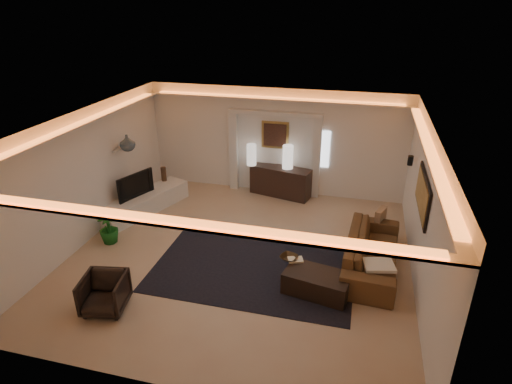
% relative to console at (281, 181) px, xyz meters
% --- Properties ---
extents(floor, '(7.00, 7.00, 0.00)m').
position_rel_console_xyz_m(floor, '(-0.23, -3.25, -0.40)').
color(floor, tan).
rests_on(floor, ground).
extents(ceiling, '(7.00, 7.00, 0.00)m').
position_rel_console_xyz_m(ceiling, '(-0.23, -3.25, 2.50)').
color(ceiling, white).
rests_on(ceiling, ground).
extents(wall_back, '(7.00, 0.00, 7.00)m').
position_rel_console_xyz_m(wall_back, '(-0.23, 0.25, 1.05)').
color(wall_back, white).
rests_on(wall_back, ground).
extents(wall_front, '(7.00, 0.00, 7.00)m').
position_rel_console_xyz_m(wall_front, '(-0.23, -6.75, 1.05)').
color(wall_front, white).
rests_on(wall_front, ground).
extents(wall_left, '(0.00, 7.00, 7.00)m').
position_rel_console_xyz_m(wall_left, '(-3.73, -3.25, 1.05)').
color(wall_left, white).
rests_on(wall_left, ground).
extents(wall_right, '(0.00, 7.00, 7.00)m').
position_rel_console_xyz_m(wall_right, '(3.27, -3.25, 1.05)').
color(wall_right, white).
rests_on(wall_right, ground).
extents(cove_soffit, '(7.00, 7.00, 0.04)m').
position_rel_console_xyz_m(cove_soffit, '(-0.23, -3.25, 2.22)').
color(cove_soffit, silver).
rests_on(cove_soffit, ceiling).
extents(daylight_slit, '(0.25, 0.03, 1.00)m').
position_rel_console_xyz_m(daylight_slit, '(1.12, 0.23, 0.95)').
color(daylight_slit, white).
rests_on(daylight_slit, wall_back).
extents(area_rug, '(4.00, 3.00, 0.01)m').
position_rel_console_xyz_m(area_rug, '(0.17, -3.45, -0.39)').
color(area_rug, black).
rests_on(area_rug, ground).
extents(pilaster_left, '(0.22, 0.20, 2.20)m').
position_rel_console_xyz_m(pilaster_left, '(-1.38, 0.15, 0.70)').
color(pilaster_left, silver).
rests_on(pilaster_left, ground).
extents(pilaster_right, '(0.22, 0.20, 2.20)m').
position_rel_console_xyz_m(pilaster_right, '(0.92, 0.15, 0.70)').
color(pilaster_right, silver).
rests_on(pilaster_right, ground).
extents(alcove_header, '(2.52, 0.20, 0.12)m').
position_rel_console_xyz_m(alcove_header, '(-0.23, 0.15, 1.85)').
color(alcove_header, silver).
rests_on(alcove_header, wall_back).
extents(painting_frame, '(0.74, 0.04, 0.74)m').
position_rel_console_xyz_m(painting_frame, '(-0.23, 0.22, 1.25)').
color(painting_frame, tan).
rests_on(painting_frame, wall_back).
extents(painting_canvas, '(0.62, 0.02, 0.62)m').
position_rel_console_xyz_m(painting_canvas, '(-0.23, 0.19, 1.25)').
color(painting_canvas, '#4C2D1E').
rests_on(painting_canvas, wall_back).
extents(art_panel_frame, '(0.04, 1.64, 0.74)m').
position_rel_console_xyz_m(art_panel_frame, '(3.24, -2.95, 1.30)').
color(art_panel_frame, black).
rests_on(art_panel_frame, wall_right).
extents(art_panel_gold, '(0.02, 1.50, 0.62)m').
position_rel_console_xyz_m(art_panel_gold, '(3.22, -2.95, 1.30)').
color(art_panel_gold, tan).
rests_on(art_panel_gold, wall_right).
extents(wall_sconce, '(0.12, 0.12, 0.22)m').
position_rel_console_xyz_m(wall_sconce, '(3.15, -1.05, 1.28)').
color(wall_sconce, black).
rests_on(wall_sconce, wall_right).
extents(wall_niche, '(0.10, 0.55, 0.04)m').
position_rel_console_xyz_m(wall_niche, '(-3.67, -1.85, 1.25)').
color(wall_niche, silver).
rests_on(wall_niche, wall_left).
extents(console, '(1.73, 0.88, 0.83)m').
position_rel_console_xyz_m(console, '(0.00, 0.00, 0.00)').
color(console, black).
rests_on(console, ground).
extents(lamp_left, '(0.31, 0.31, 0.59)m').
position_rel_console_xyz_m(lamp_left, '(-0.83, 0.00, 0.69)').
color(lamp_left, silver).
rests_on(lamp_left, console).
extents(lamp_right, '(0.31, 0.31, 0.64)m').
position_rel_console_xyz_m(lamp_right, '(0.18, 0.00, 0.69)').
color(lamp_right, white).
rests_on(lamp_right, console).
extents(media_ledge, '(1.48, 2.64, 0.48)m').
position_rel_console_xyz_m(media_ledge, '(-3.18, -1.84, -0.18)').
color(media_ledge, silver).
rests_on(media_ledge, ground).
extents(tv, '(1.06, 0.52, 0.62)m').
position_rel_console_xyz_m(tv, '(-3.38, -1.95, 0.36)').
color(tv, black).
rests_on(tv, media_ledge).
extents(figurine, '(0.15, 0.15, 0.38)m').
position_rel_console_xyz_m(figurine, '(-3.07, -0.87, 0.24)').
color(figurine, '#493423').
rests_on(figurine, media_ledge).
extents(ginger_jar, '(0.49, 0.49, 0.38)m').
position_rel_console_xyz_m(ginger_jar, '(-3.38, -1.96, 1.46)').
color(ginger_jar, '#424B5B').
rests_on(ginger_jar, wall_niche).
extents(plant, '(0.54, 0.54, 0.75)m').
position_rel_console_xyz_m(plant, '(-3.21, -3.44, -0.03)').
color(plant, '#175B1A').
rests_on(plant, ground).
extents(sofa, '(2.58, 1.15, 0.74)m').
position_rel_console_xyz_m(sofa, '(2.47, -3.02, -0.03)').
color(sofa, '#543619').
rests_on(sofa, ground).
extents(throw_blanket, '(0.63, 0.55, 0.06)m').
position_rel_console_xyz_m(throw_blanket, '(2.58, -3.74, 0.15)').
color(throw_blanket, white).
rests_on(throw_blanket, sofa).
extents(throw_pillow, '(0.27, 0.45, 0.43)m').
position_rel_console_xyz_m(throw_pillow, '(2.62, -1.82, 0.15)').
color(throw_pillow, '#9B7957').
rests_on(throw_pillow, sofa).
extents(coffee_table, '(1.30, 0.87, 0.44)m').
position_rel_console_xyz_m(coffee_table, '(1.51, -4.10, -0.20)').
color(coffee_table, '#2E231C').
rests_on(coffee_table, ground).
extents(bowl, '(0.42, 0.42, 0.08)m').
position_rel_console_xyz_m(bowl, '(0.91, -3.78, 0.05)').
color(bowl, '#2F2111').
rests_on(bowl, coffee_table).
extents(magazine, '(0.33, 0.29, 0.03)m').
position_rel_console_xyz_m(magazine, '(1.04, -3.78, 0.02)').
color(magazine, '#F9ECC0').
rests_on(magazine, coffee_table).
extents(armchair, '(0.84, 0.86, 0.67)m').
position_rel_console_xyz_m(armchair, '(-2.03, -5.48, -0.06)').
color(armchair, black).
rests_on(armchair, ground).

